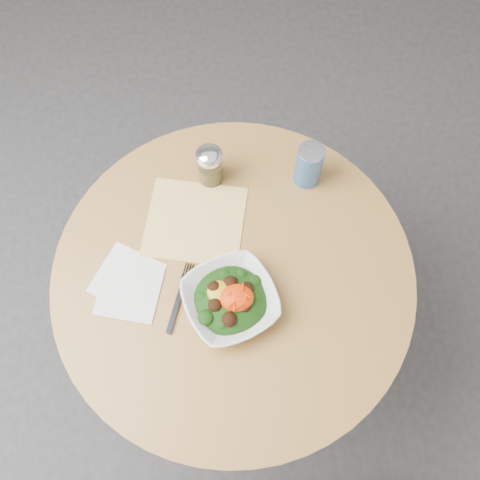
{
  "coord_description": "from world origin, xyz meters",
  "views": [
    {
      "loc": [
        -0.03,
        -0.46,
        1.99
      ],
      "look_at": [
        0.02,
        0.06,
        0.81
      ],
      "focal_mm": 40.0,
      "sensor_mm": 36.0,
      "label": 1
    }
  ],
  "objects": [
    {
      "name": "cloth_napkin",
      "position": [
        -0.08,
        0.15,
        0.75
      ],
      "size": [
        0.29,
        0.28,
        0.0
      ],
      "primitive_type": "cube",
      "rotation": [
        0.0,
        0.0,
        -0.23
      ],
      "color": "#ECA90C",
      "rests_on": "table"
    },
    {
      "name": "paper_napkins",
      "position": [
        -0.26,
        -0.01,
        0.75
      ],
      "size": [
        0.2,
        0.23,
        0.0
      ],
      "color": "silver",
      "rests_on": "table"
    },
    {
      "name": "salad_bowl",
      "position": [
        -0.01,
        -0.08,
        0.78
      ],
      "size": [
        0.28,
        0.28,
        0.08
      ],
      "color": "silver",
      "rests_on": "table"
    },
    {
      "name": "spice_shaker",
      "position": [
        -0.03,
        0.27,
        0.81
      ],
      "size": [
        0.07,
        0.07,
        0.12
      ],
      "color": "silver",
      "rests_on": "table"
    },
    {
      "name": "ground",
      "position": [
        0.0,
        0.0,
        0.0
      ],
      "size": [
        6.0,
        6.0,
        0.0
      ],
      "primitive_type": "plane",
      "color": "#313134",
      "rests_on": "ground"
    },
    {
      "name": "fork",
      "position": [
        -0.13,
        -0.05,
        0.76
      ],
      "size": [
        0.08,
        0.18,
        0.0
      ],
      "color": "black",
      "rests_on": "table"
    },
    {
      "name": "beverage_can",
      "position": [
        0.22,
        0.25,
        0.82
      ],
      "size": [
        0.07,
        0.07,
        0.13
      ],
      "color": "navy",
      "rests_on": "table"
    },
    {
      "name": "table",
      "position": [
        0.0,
        0.0,
        0.55
      ],
      "size": [
        0.9,
        0.9,
        0.75
      ],
      "color": "black",
      "rests_on": "ground"
    }
  ]
}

